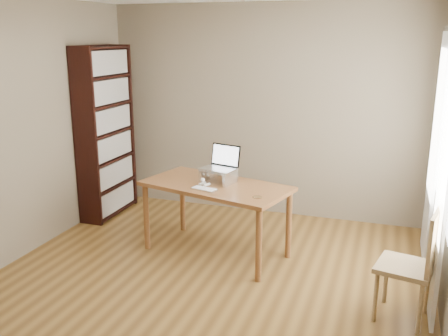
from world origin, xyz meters
TOP-DOWN VIEW (x-y plane):
  - room at (0.03, 0.01)m, footprint 4.04×4.54m
  - bookshelf at (-1.83, 1.55)m, footprint 0.30×0.90m
  - curtains at (1.92, 0.80)m, footprint 0.03×1.90m
  - desk at (-0.13, 0.84)m, footprint 1.62×1.09m
  - laptop_stand at (-0.13, 0.92)m, footprint 0.32×0.25m
  - laptop at (-0.13, 0.98)m, footprint 0.39×0.36m
  - keyboard at (-0.17, 0.62)m, footprint 0.27×0.17m
  - coaster at (0.38, 0.56)m, footprint 0.09×0.09m
  - cat at (-0.17, 0.95)m, footprint 0.23×0.47m
  - chair at (1.77, 0.15)m, footprint 0.49×0.49m

SIDE VIEW (x-z plane):
  - chair at x=1.77m, z-range 0.04..0.97m
  - desk at x=-0.13m, z-range 0.28..1.03m
  - coaster at x=0.38m, z-range 0.75..0.76m
  - keyboard at x=-0.17m, z-range 0.75..0.77m
  - cat at x=-0.17m, z-range 0.74..0.88m
  - laptop_stand at x=-0.13m, z-range 0.77..0.90m
  - laptop at x=-0.13m, z-range 0.82..1.06m
  - bookshelf at x=-1.83m, z-range 0.00..2.10m
  - curtains at x=1.92m, z-range 0.05..2.29m
  - room at x=0.03m, z-range -0.02..2.62m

